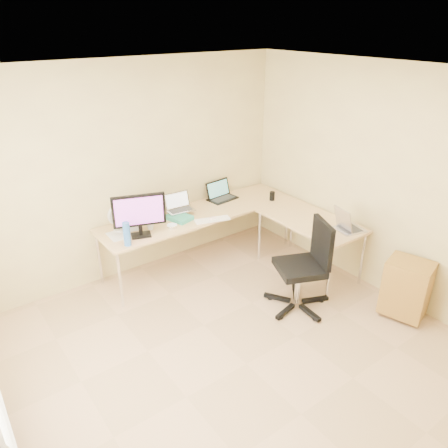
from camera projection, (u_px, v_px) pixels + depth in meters
floor at (246, 364)px, 4.13m from camera, size 4.50×4.50×0.00m
ceiling at (255, 78)px, 3.01m from camera, size 4.50×4.50×0.00m
wall_back at (130, 172)px, 5.20m from camera, size 4.50×0.00×4.50m
wall_right at (399, 189)px, 4.70m from camera, size 0.00×4.50×4.50m
desk_main at (201, 238)px, 5.71m from camera, size 2.65×0.70×0.73m
desk_return at (309, 246)px, 5.51m from camera, size 0.70×1.30×0.73m
monitor at (139, 216)px, 4.84m from camera, size 0.62×0.37×0.51m
book_stack at (179, 218)px, 5.34m from camera, size 0.29×0.35×0.05m
laptop_center at (180, 203)px, 5.43m from camera, size 0.36×0.29×0.22m
laptop_black at (222, 191)px, 5.89m from camera, size 0.42×0.33×0.25m
keyboard at (212, 220)px, 5.32m from camera, size 0.45×0.25×0.02m
mouse at (213, 218)px, 5.33m from camera, size 0.13×0.10×0.04m
mug at (151, 226)px, 5.08m from camera, size 0.12×0.12×0.09m
cd_stack at (172, 226)px, 5.14m from camera, size 0.14×0.14×0.03m
water_bottle at (127, 234)px, 4.69m from camera, size 0.10×0.10×0.27m
papers at (117, 236)px, 4.95m from camera, size 0.20×0.27×0.01m
white_box at (131, 226)px, 5.10m from camera, size 0.22×0.19×0.07m
desk_fan at (117, 219)px, 5.00m from camera, size 0.27×0.27×0.31m
black_cup at (272, 196)px, 5.89m from camera, size 0.09×0.09×0.12m
laptop_return at (351, 221)px, 5.04m from camera, size 0.41×0.35×0.24m
office_chair at (299, 268)px, 4.76m from camera, size 0.82×0.82×1.04m
cabinet at (406, 288)px, 4.66m from camera, size 0.47×0.53×0.62m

